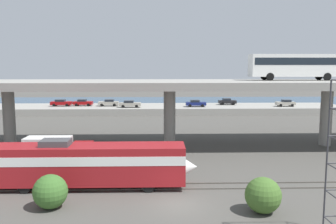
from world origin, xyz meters
The scene contains 18 objects.
ground_plane centered at (0.00, 0.00, 0.00)m, with size 260.00×260.00×0.00m, color #4C4944.
rail_strip_near centered at (0.00, 3.27, 0.06)m, with size 110.00×0.12×0.12m, color #59544C.
rail_strip_far centered at (0.00, 4.73, 0.06)m, with size 110.00×0.12×0.12m, color #59544C.
train_locomotive centered at (-6.52, 4.00, 2.19)m, with size 17.24×3.04×4.18m.
highway_overpass centered at (0.00, 20.00, 7.67)m, with size 96.00×12.02×8.45m.
transit_bus_on_overpass centered at (16.64, 21.39, 10.51)m, with size 12.00×2.68×3.40m.
service_truck_west centered at (-11.95, 10.89, 1.64)m, with size 6.80×2.46×3.04m.
pier_parking_lot centered at (0.00, 55.00, 0.73)m, with size 79.58×12.42×1.47m, color gray.
parked_car_0 centered at (-23.09, 54.92, 2.24)m, with size 4.60×1.98×1.50m.
parked_car_1 centered at (-7.56, 52.00, 2.24)m, with size 4.67×1.95×1.50m.
parked_car_2 centered at (-12.49, 54.75, 2.24)m, with size 4.49×1.97×1.50m.
parked_car_3 centered at (-18.32, 55.22, 2.24)m, with size 4.22×1.91×1.50m.
parked_car_4 centered at (14.54, 56.85, 2.24)m, with size 4.04×1.91×1.50m.
parked_car_5 centered at (26.78, 52.87, 2.24)m, with size 4.10×1.82×1.50m.
parked_car_6 centered at (6.82, 52.85, 2.24)m, with size 4.41×1.92×1.50m.
harbor_water centered at (0.00, 78.00, 0.00)m, with size 140.00×36.00×0.01m, color navy.
shrub_left centered at (-9.32, -0.45, 1.25)m, with size 2.51×2.51×2.51m, color #3B672A.
shrub_right centered at (5.87, -1.70, 1.28)m, with size 2.56×2.56×2.56m, color #426829.
Camera 1 is at (-1.50, -25.92, 10.26)m, focal length 38.64 mm.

